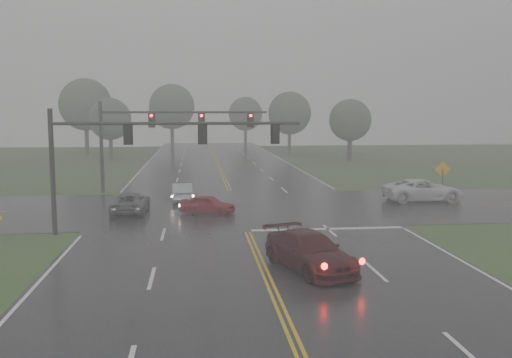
{
  "coord_description": "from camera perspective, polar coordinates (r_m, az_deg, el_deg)",
  "views": [
    {
      "loc": [
        -2.73,
        -15.97,
        6.53
      ],
      "look_at": [
        0.67,
        16.0,
        2.67
      ],
      "focal_mm": 40.0,
      "sensor_mm": 36.0,
      "label": 1
    }
  ],
  "objects": [
    {
      "name": "sign_diamond_east",
      "position": [
        43.83,
        18.16,
        0.48
      ],
      "size": [
        1.18,
        0.26,
        2.86
      ],
      "rotation": [
        0.0,
        0.0,
        -0.18
      ],
      "color": "black",
      "rests_on": "ground"
    },
    {
      "name": "cross_street",
      "position": [
        38.62,
        -1.93,
        -2.89
      ],
      "size": [
        120.0,
        14.0,
        0.02
      ],
      "primitive_type": "cube",
      "color": "black",
      "rests_on": "ground"
    },
    {
      "name": "sedan_maroon",
      "position": [
        23.86,
        5.36,
        -9.06
      ],
      "size": [
        3.71,
        5.68,
        1.53
      ],
      "primitive_type": "imported",
      "rotation": [
        0.0,
        0.0,
        0.32
      ],
      "color": "#370A0C",
      "rests_on": "ground"
    },
    {
      "name": "sedan_silver",
      "position": [
        41.6,
        -7.36,
        -2.24
      ],
      "size": [
        1.53,
        4.06,
        1.32
      ],
      "primitive_type": "imported",
      "rotation": [
        0.0,
        0.0,
        3.17
      ],
      "color": "#B4B8BD",
      "rests_on": "ground"
    },
    {
      "name": "tree_nw_b",
      "position": [
        88.11,
        -16.67,
        7.14
      ],
      "size": [
        7.68,
        7.68,
        11.28
      ],
      "color": "#322620",
      "rests_on": "ground"
    },
    {
      "name": "main_road",
      "position": [
        36.66,
        -1.7,
        -3.41
      ],
      "size": [
        18.0,
        160.0,
        0.02
      ],
      "primitive_type": "cube",
      "color": "black",
      "rests_on": "ground"
    },
    {
      "name": "tree_ne_a",
      "position": [
        84.98,
        3.38,
        6.58
      ],
      "size": [
        6.37,
        6.37,
        9.36
      ],
      "color": "#322620",
      "rests_on": "ground"
    },
    {
      "name": "sedan_red",
      "position": [
        36.39,
        -4.84,
        -3.51
      ],
      "size": [
        3.78,
        2.43,
        1.2
      ],
      "primitive_type": "imported",
      "rotation": [
        0.0,
        0.0,
        1.26
      ],
      "color": "maroon",
      "rests_on": "ground"
    },
    {
      "name": "pickup_white",
      "position": [
        43.14,
        16.33,
        -2.14
      ],
      "size": [
        5.8,
        2.79,
        1.59
      ],
      "primitive_type": "imported",
      "rotation": [
        0.0,
        0.0,
        1.6
      ],
      "color": "white",
      "rests_on": "ground"
    },
    {
      "name": "signal_gantry_near",
      "position": [
        30.83,
        -12.27,
        3.3
      ],
      "size": [
        13.22,
        0.29,
        6.65
      ],
      "color": "black",
      "rests_on": "ground"
    },
    {
      "name": "tree_n_far",
      "position": [
        104.27,
        -1.06,
        6.53
      ],
      "size": [
        6.17,
        6.17,
        9.06
      ],
      "color": "#322620",
      "rests_on": "ground"
    },
    {
      "name": "tree_e_near",
      "position": [
        75.58,
        9.4,
        5.81
      ],
      "size": [
        5.49,
        5.49,
        8.06
      ],
      "color": "#322620",
      "rests_on": "ground"
    },
    {
      "name": "ground",
      "position": [
        17.46,
        3.49,
        -15.11
      ],
      "size": [
        180.0,
        180.0,
        0.0
      ],
      "primitive_type": "plane",
      "color": "#2E4E21",
      "rests_on": "ground"
    },
    {
      "name": "tree_n_mid",
      "position": [
        95.21,
        -8.42,
        7.17
      ],
      "size": [
        7.44,
        7.44,
        10.93
      ],
      "color": "#322620",
      "rests_on": "ground"
    },
    {
      "name": "car_grey",
      "position": [
        37.64,
        -12.41,
        -3.3
      ],
      "size": [
        2.24,
        4.74,
        1.31
      ],
      "primitive_type": "imported",
      "rotation": [
        0.0,
        0.0,
        3.13
      ],
      "color": "#4D4F54",
      "rests_on": "ground"
    },
    {
      "name": "stop_bar",
      "position": [
        31.89,
        7.2,
        -5.02
      ],
      "size": [
        8.5,
        0.5,
        0.01
      ],
      "primitive_type": "cube",
      "color": "silver",
      "rests_on": "ground"
    },
    {
      "name": "tree_nw_a",
      "position": [
        78.7,
        -14.38,
        5.81
      ],
      "size": [
        5.6,
        5.6,
        8.22
      ],
      "color": "#322620",
      "rests_on": "ground"
    },
    {
      "name": "signal_gantry_far",
      "position": [
        46.59,
        -10.16,
        5.01
      ],
      "size": [
        13.44,
        0.37,
        7.27
      ],
      "color": "black",
      "rests_on": "ground"
    }
  ]
}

